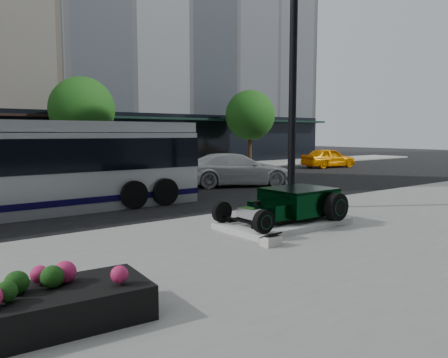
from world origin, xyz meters
TOP-DOWN VIEW (x-y plane):
  - ground at (0.00, 0.00)m, footprint 120.00×120.00m
  - sidewalk_far at (0.00, 14.00)m, footprint 70.00×4.00m
  - street_trees at (1.15, 13.07)m, footprint 29.80×3.80m
  - display_plinth at (-0.02, -4.56)m, footprint 3.40×1.80m
  - hot_rod at (0.31, -4.56)m, footprint 3.22×2.00m
  - info_plaque at (-1.70, -5.83)m, footprint 0.41×0.32m
  - lamppost at (2.11, -2.76)m, footprint 0.44×0.44m
  - flower_planter at (-6.56, -7.01)m, footprint 2.38×1.33m
  - transit_bus at (-5.06, 2.16)m, footprint 12.12×2.88m
  - white_sedan at (5.18, 3.80)m, footprint 5.84×4.28m
  - yellow_taxi at (17.76, 8.44)m, footprint 4.44×2.35m

SIDE VIEW (x-z plane):
  - ground at x=0.00m, z-range 0.00..0.00m
  - sidewalk_far at x=0.00m, z-range 0.00..0.12m
  - display_plinth at x=-0.02m, z-range 0.12..0.27m
  - info_plaque at x=-1.70m, z-range 0.09..0.40m
  - flower_planter at x=-6.56m, z-range 0.02..0.77m
  - hot_rod at x=0.31m, z-range 0.29..1.10m
  - yellow_taxi at x=17.76m, z-range 0.00..1.44m
  - white_sedan at x=5.18m, z-range 0.00..1.57m
  - transit_bus at x=-5.06m, z-range 0.02..2.95m
  - street_trees at x=1.15m, z-range 0.92..6.62m
  - lamppost at x=2.11m, z-range -0.18..7.85m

